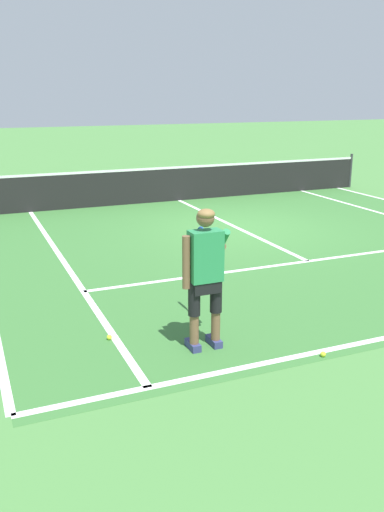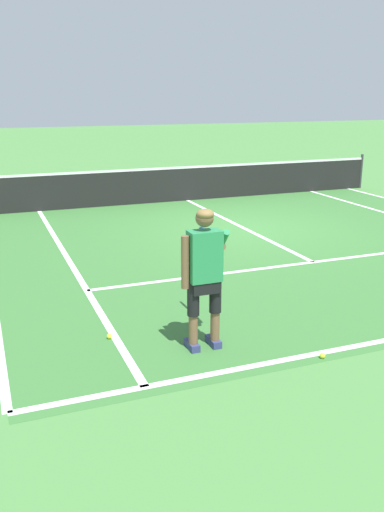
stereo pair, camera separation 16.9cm
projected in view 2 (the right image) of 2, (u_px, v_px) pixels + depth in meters
ground_plane at (244, 228)px, 12.53m from camera, size 80.00×80.00×0.00m
court_inner_surface at (269, 241)px, 11.48m from camera, size 10.98×9.94×0.00m
line_service at (313, 262)px, 10.03m from camera, size 8.23×0.10×0.01m
line_centre_service at (236, 224)px, 12.88m from camera, size 0.10×6.40×0.01m
line_singles_left at (70, 262)px, 10.05m from camera, size 0.10×9.54×0.01m
tennis_net at (188, 183)px, 15.60m from camera, size 11.96×0.08×1.07m
tennis_player at (204, 269)px, 6.42m from camera, size 0.63×1.11×1.71m
tennis_ball_near_feet at (322, 356)px, 6.40m from camera, size 0.07×0.07×0.07m
tennis_ball_by_baseline at (109, 336)px, 6.91m from camera, size 0.07×0.07×0.07m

